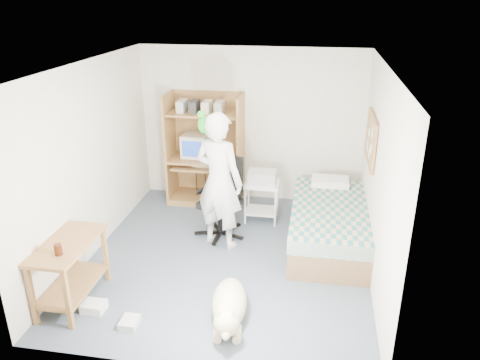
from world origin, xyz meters
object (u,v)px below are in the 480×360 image
(bed, at_px, (329,224))
(office_chair, at_px, (222,208))
(dog, at_px, (229,306))
(side_desk, at_px, (70,263))
(printer_cart, at_px, (262,195))
(person, at_px, (219,181))
(computer_hutch, at_px, (206,154))

(bed, relative_size, office_chair, 1.78)
(bed, distance_m, dog, 2.14)
(office_chair, relative_size, dog, 0.97)
(side_desk, distance_m, printer_cart, 3.00)
(bed, relative_size, person, 1.07)
(side_desk, xyz_separation_m, office_chair, (1.34, 1.85, -0.09))
(person, bearing_deg, dog, 125.88)
(bed, height_order, person, person)
(side_desk, relative_size, office_chair, 0.88)
(dog, bearing_deg, office_chair, 96.28)
(computer_hutch, relative_size, office_chair, 1.59)
(office_chair, xyz_separation_m, dog, (0.46, -1.90, -0.21))
(office_chair, relative_size, person, 0.60)
(office_chair, height_order, printer_cart, office_chair)
(printer_cart, bearing_deg, bed, -28.74)
(office_chair, distance_m, dog, 1.96)
(computer_hutch, distance_m, side_desk, 3.08)
(computer_hutch, bearing_deg, person, -69.60)
(printer_cart, bearing_deg, computer_hutch, 149.53)
(dog, relative_size, printer_cart, 1.89)
(computer_hutch, xyz_separation_m, printer_cart, (0.99, -0.58, -0.41))
(computer_hutch, distance_m, dog, 3.20)
(bed, relative_size, side_desk, 2.02)
(office_chair, bearing_deg, printer_cart, 66.35)
(side_desk, bearing_deg, printer_cart, 51.99)
(dog, bearing_deg, side_desk, 171.04)
(person, bearing_deg, computer_hutch, -48.91)
(printer_cart, bearing_deg, person, -120.31)
(person, bearing_deg, side_desk, 69.00)
(bed, bearing_deg, side_desk, -147.50)
(computer_hutch, distance_m, office_chair, 1.27)
(side_desk, height_order, printer_cart, side_desk)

